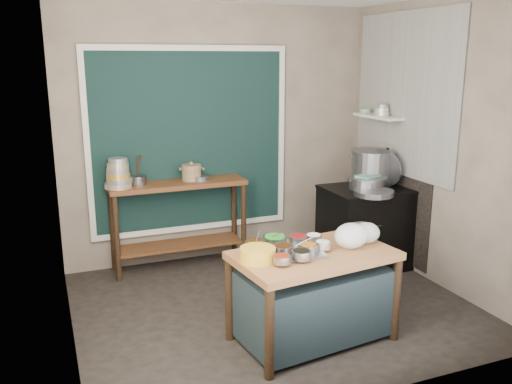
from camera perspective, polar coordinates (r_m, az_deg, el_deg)
name	(u,v)px	position (r m, az deg, el deg)	size (l,w,h in m)	color
floor	(273,306)	(5.13, 1.77, -11.95)	(3.50, 3.00, 0.02)	#2B2520
back_wall	(220,134)	(6.08, -3.85, 6.08)	(3.50, 0.02, 2.80)	gray
left_wall	(58,172)	(4.30, -20.11, 2.00)	(0.02, 3.00, 2.80)	gray
right_wall	(438,145)	(5.62, 18.62, 4.74)	(0.02, 3.00, 2.80)	gray
curtain_panel	(190,141)	(5.95, -6.94, 5.35)	(2.10, 0.02, 1.90)	black
curtain_frame	(190,141)	(5.94, -6.91, 5.34)	(2.22, 0.03, 2.02)	beige
tile_panel	(404,95)	(5.99, 15.35, 9.83)	(0.02, 1.70, 1.70)	#B2B2AA
soot_patch	(392,198)	(6.25, 14.17, -0.66)	(0.01, 1.30, 1.30)	black
wall_shelf	(378,116)	(6.19, 12.74, 7.77)	(0.22, 0.70, 0.03)	beige
prep_table	(313,296)	(4.43, 6.00, -10.87)	(1.25, 0.72, 0.75)	brown
back_counter	(179,225)	(5.92, -8.09, -3.43)	(1.45, 0.40, 0.95)	brown
stove_block	(366,228)	(6.03, 11.55, -3.77)	(0.90, 0.68, 0.85)	black
stove_top	(368,189)	(5.91, 11.76, 0.30)	(0.92, 0.69, 0.03)	black
condiment_tray	(290,252)	(4.24, 3.55, -6.35)	(0.50, 0.36, 0.02)	gray
condiment_bowls	(286,247)	(4.23, 3.16, -5.75)	(0.66, 0.53, 0.08)	gray
yellow_basin	(258,254)	(4.07, 0.18, -6.57)	(0.27, 0.27, 0.10)	gold
saucepan	(362,232)	(4.65, 11.06, -4.12)	(0.21, 0.21, 0.11)	gray
plastic_bag_a	(351,236)	(4.39, 9.97, -4.55)	(0.27, 0.23, 0.20)	white
plastic_bag_b	(367,233)	(4.53, 11.56, -4.24)	(0.23, 0.19, 0.17)	white
bowl_stack	(118,175)	(5.63, -14.29, 1.76)	(0.27, 0.27, 0.30)	tan
utensil_cup	(139,180)	(5.72, -12.24, 1.20)	(0.16, 0.16, 0.10)	gray
ceramic_crock	(191,173)	(5.84, -6.81, 1.95)	(0.22, 0.22, 0.15)	#8D724D
wide_bowl	(200,178)	(5.85, -5.91, 1.51)	(0.21, 0.21, 0.05)	gray
stock_pot	(372,167)	(6.04, 12.10, 2.54)	(0.48, 0.48, 0.38)	gray
pot_lid	(385,167)	(5.98, 13.42, 2.55)	(0.42, 0.42, 0.02)	gray
steamer	(367,183)	(5.82, 11.65, 0.92)	(0.41, 0.41, 0.13)	gray
green_cloth	(368,176)	(5.80, 11.69, 1.65)	(0.23, 0.18, 0.02)	slate
shallow_pan	(374,193)	(5.58, 12.27, -0.08)	(0.40, 0.40, 0.05)	gray
shelf_bowl_stack	(382,110)	(6.12, 13.14, 8.37)	(0.15, 0.15, 0.12)	silver
shelf_bowl_green	(366,111)	(6.40, 11.45, 8.37)	(0.13, 0.13, 0.05)	gray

